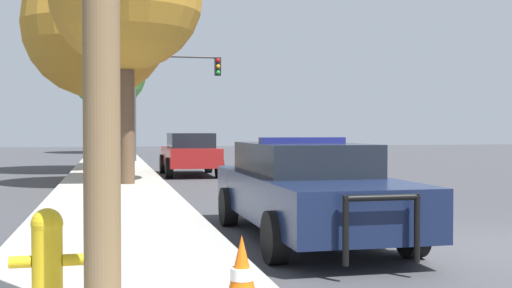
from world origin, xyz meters
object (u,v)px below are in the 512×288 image
object	(u,v)px
traffic_light	(170,84)
car_background_midblock	(190,153)
tree_sidewalk_mid	(96,25)
police_car	(306,188)
tree_sidewalk_far	(108,71)
traffic_cone	(242,278)
fire_hydrant	(47,256)

from	to	relation	value
traffic_light	car_background_midblock	size ratio (longest dim) A/B	1.25
tree_sidewalk_mid	police_car	bearing A→B (deg)	-77.82
tree_sidewalk_far	traffic_cone	distance (m)	40.66
fire_hydrant	tree_sidewalk_far	size ratio (longest dim) A/B	0.11
police_car	car_background_midblock	bearing A→B (deg)	-89.71
police_car	tree_sidewalk_mid	world-z (taller)	tree_sidewalk_mid
car_background_midblock	tree_sidewalk_mid	bearing A→B (deg)	150.21
car_background_midblock	traffic_light	bearing A→B (deg)	90.02
police_car	fire_hydrant	distance (m)	5.01
fire_hydrant	car_background_midblock	xyz separation A→B (m)	(3.35, 17.42, 0.21)
car_background_midblock	tree_sidewalk_far	distance (m)	22.93
traffic_light	fire_hydrant	bearing A→B (deg)	-97.47
traffic_cone	car_background_midblock	bearing A→B (deg)	84.30
fire_hydrant	car_background_midblock	world-z (taller)	car_background_midblock
traffic_light	tree_sidewalk_far	world-z (taller)	tree_sidewalk_far
tree_sidewalk_far	fire_hydrant	bearing A→B (deg)	-90.62
traffic_cone	tree_sidewalk_mid	bearing A→B (deg)	94.28
car_background_midblock	tree_sidewalk_far	size ratio (longest dim) A/B	0.52
car_background_midblock	traffic_cone	bearing A→B (deg)	-95.37
tree_sidewalk_far	traffic_cone	world-z (taller)	tree_sidewalk_far
tree_sidewalk_mid	tree_sidewalk_far	distance (m)	20.31
police_car	traffic_cone	size ratio (longest dim) A/B	7.70
fire_hydrant	traffic_cone	size ratio (longest dim) A/B	1.25
police_car	fire_hydrant	size ratio (longest dim) A/B	6.15
police_car	traffic_cone	distance (m)	4.73
traffic_light	tree_sidewalk_far	distance (m)	14.15
traffic_light	tree_sidewalk_far	size ratio (longest dim) A/B	0.64
fire_hydrant	tree_sidewalk_mid	size ratio (longest dim) A/B	0.11
fire_hydrant	car_background_midblock	distance (m)	17.74
traffic_cone	police_car	bearing A→B (deg)	66.40
tree_sidewalk_mid	fire_hydrant	bearing A→B (deg)	-90.15
fire_hydrant	tree_sidewalk_mid	xyz separation A→B (m)	(0.05, 19.33, 5.01)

